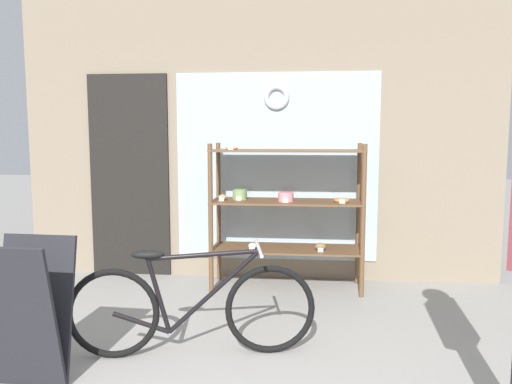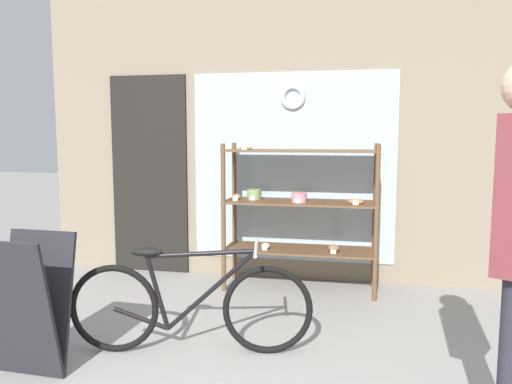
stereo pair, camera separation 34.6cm
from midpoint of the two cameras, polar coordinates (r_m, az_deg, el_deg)
The scene contains 4 objects.
storefront_facade at distance 5.12m, azimuth -2.26°, elevation 8.81°, with size 4.89×0.13×3.46m.
display_case at distance 4.76m, azimuth 1.29°, elevation -1.40°, with size 1.44×0.47×1.40m.
bicycle at distance 3.47m, azimuth -10.33°, elevation -12.91°, with size 1.64×0.48×0.74m.
sandwich_board at distance 3.36m, azimuth -27.53°, elevation -12.26°, with size 0.49×0.40×0.87m.
Camera 1 is at (0.51, -2.08, 1.49)m, focal length 35.00 mm.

